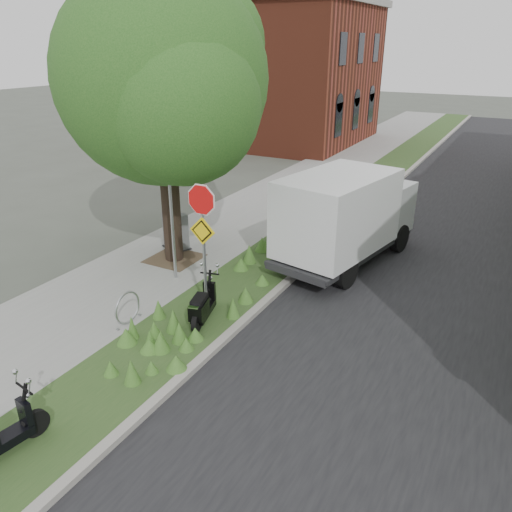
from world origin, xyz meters
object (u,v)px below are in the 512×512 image
Objects in this scene: sign_assembly at (202,224)px; scooter_near at (202,309)px; box_truck at (346,213)px; utility_cabinet at (176,232)px.

sign_assembly is 2.16× the size of scooter_near.
sign_assembly is 4.96m from box_truck.
box_truck is 5.10m from utility_cabinet.
scooter_near is 4.63m from utility_cabinet.
box_truck reaches higher than utility_cabinet.
sign_assembly is at bearing -110.28° from box_truck.
sign_assembly reaches higher than utility_cabinet.
scooter_near is 0.28× the size of box_truck.
box_truck is (1.53, 5.00, 1.02)m from scooter_near.
sign_assembly is 1.91m from scooter_near.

